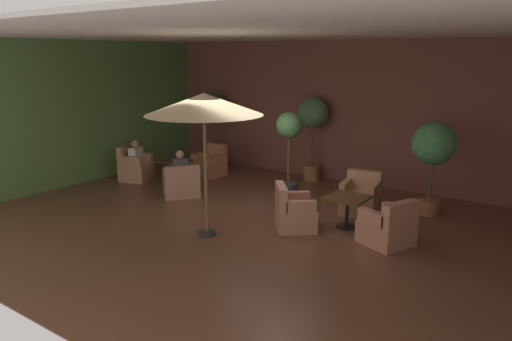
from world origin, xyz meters
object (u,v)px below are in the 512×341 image
(cafe_table_front_right, at_px, (347,203))
(potted_tree_mid_left, at_px, (289,143))
(potted_tree_right_corner, at_px, (313,121))
(open_laptop, at_px, (177,159))
(armchair_front_left_east, at_px, (181,184))
(cafe_table_front_left, at_px, (175,165))
(armchair_front_right_north, at_px, (388,228))
(iced_drink_cup, at_px, (179,158))
(armchair_front_right_east, at_px, (361,197))
(armchair_front_right_south, at_px, (294,213))
(armchair_front_left_south, at_px, (210,164))
(patio_umbrella_tall_red, at_px, (204,105))
(potted_tree_mid_right, at_px, (434,149))
(patron_blue_shirt, at_px, (136,153))
(armchair_front_left_north, at_px, (135,167))
(patron_by_window, at_px, (180,166))
(potted_tree_left_corner, at_px, (212,114))

(cafe_table_front_right, distance_m, potted_tree_mid_left, 2.38)
(potted_tree_right_corner, xyz_separation_m, open_laptop, (-2.61, -2.33, -0.92))
(armchair_front_left_east, distance_m, cafe_table_front_right, 4.11)
(cafe_table_front_right, bearing_deg, cafe_table_front_left, 174.63)
(potted_tree_mid_left, bearing_deg, armchair_front_left_east, -147.73)
(armchair_front_right_north, xyz_separation_m, iced_drink_cup, (-5.93, 0.95, 0.35))
(potted_tree_right_corner, bearing_deg, iced_drink_cup, -140.08)
(potted_tree_right_corner, relative_size, open_laptop, 6.79)
(armchair_front_right_east, distance_m, potted_tree_mid_left, 2.05)
(armchair_front_right_south, distance_m, open_laptop, 4.29)
(cafe_table_front_right, xyz_separation_m, potted_tree_mid_left, (-1.97, 1.06, 0.80))
(open_laptop, bearing_deg, cafe_table_front_right, -5.33)
(cafe_table_front_right, bearing_deg, armchair_front_right_east, 99.00)
(armchair_front_left_east, height_order, armchair_front_left_south, armchair_front_left_south)
(armchair_front_left_east, height_order, patio_umbrella_tall_red, patio_umbrella_tall_red)
(cafe_table_front_right, bearing_deg, armchair_front_left_east, -176.10)
(potted_tree_mid_left, distance_m, potted_tree_right_corner, 1.78)
(potted_tree_mid_left, bearing_deg, potted_tree_mid_right, 12.19)
(cafe_table_front_left, xyz_separation_m, patron_blue_shirt, (-1.08, -0.37, 0.24))
(patron_blue_shirt, bearing_deg, armchair_front_left_north, -161.28)
(armchair_front_left_south, relative_size, armchair_front_right_north, 0.87)
(potted_tree_right_corner, bearing_deg, patron_by_window, -120.92)
(iced_drink_cup, distance_m, open_laptop, 0.11)
(cafe_table_front_left, xyz_separation_m, armchair_front_right_east, (4.85, 0.55, -0.16))
(patio_umbrella_tall_red, height_order, iced_drink_cup, patio_umbrella_tall_red)
(patio_umbrella_tall_red, relative_size, patron_blue_shirt, 4.15)
(cafe_table_front_left, height_order, potted_tree_right_corner, potted_tree_right_corner)
(armchair_front_left_east, bearing_deg, patron_blue_shirt, 169.08)
(armchair_front_right_north, height_order, armchair_front_right_south, armchair_front_right_south)
(armchair_front_left_east, height_order, cafe_table_front_right, armchair_front_left_east)
(potted_tree_mid_left, bearing_deg, patron_by_window, -148.63)
(patron_by_window, xyz_separation_m, open_laptop, (-0.79, 0.71, -0.04))
(iced_drink_cup, bearing_deg, armchair_front_left_north, -158.00)
(armchair_front_left_north, xyz_separation_m, open_laptop, (1.21, 0.37, 0.32))
(patron_by_window, relative_size, open_laptop, 2.09)
(armchair_front_left_east, relative_size, potted_tree_mid_left, 0.56)
(patio_umbrella_tall_red, height_order, potted_tree_right_corner, patio_umbrella_tall_red)
(armchair_front_left_north, relative_size, potted_tree_left_corner, 0.42)
(cafe_table_front_left, height_order, patron_blue_shirt, patron_blue_shirt)
(patio_umbrella_tall_red, relative_size, potted_tree_mid_left, 1.30)
(armchair_front_left_south, distance_m, armchair_front_right_south, 4.67)
(open_laptop, bearing_deg, armchair_front_left_north, -163.08)
(armchair_front_left_north, bearing_deg, armchair_front_left_south, 50.81)
(cafe_table_front_left, relative_size, open_laptop, 2.20)
(armchair_front_right_east, xyz_separation_m, armchair_front_right_south, (-0.63, -1.68, -0.00))
(patron_by_window, distance_m, iced_drink_cup, 1.17)
(patron_by_window, bearing_deg, cafe_table_front_right, 3.50)
(potted_tree_mid_left, height_order, potted_tree_right_corner, potted_tree_right_corner)
(patron_blue_shirt, xyz_separation_m, open_laptop, (1.17, 0.35, -0.06))
(armchair_front_left_north, bearing_deg, cafe_table_front_right, -0.86)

